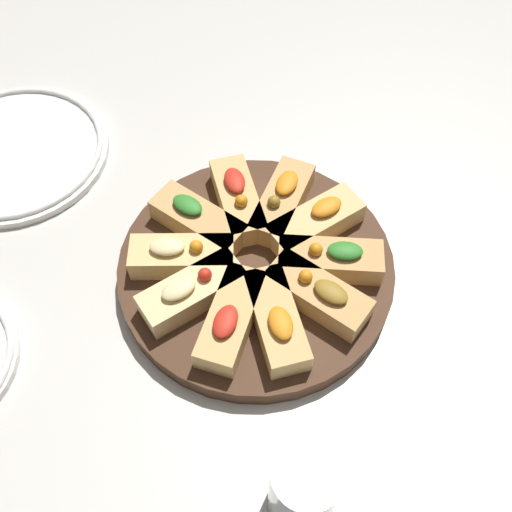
# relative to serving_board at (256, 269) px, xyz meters

# --- Properties ---
(ground_plane) EXTENTS (3.00, 3.00, 0.00)m
(ground_plane) POSITION_rel_serving_board_xyz_m (0.00, 0.00, -0.01)
(ground_plane) COLOR beige
(serving_board) EXTENTS (0.32, 0.32, 0.02)m
(serving_board) POSITION_rel_serving_board_xyz_m (0.00, 0.00, 0.00)
(serving_board) COLOR #422819
(serving_board) RESTS_ON ground_plane
(focaccia_slice_0) EXTENTS (0.12, 0.05, 0.04)m
(focaccia_slice_0) POSITION_rel_serving_board_xyz_m (0.08, -0.01, 0.03)
(focaccia_slice_0) COLOR tan
(focaccia_slice_0) RESTS_ON serving_board
(focaccia_slice_1) EXTENTS (0.12, 0.10, 0.04)m
(focaccia_slice_1) POSITION_rel_serving_board_xyz_m (0.07, 0.05, 0.03)
(focaccia_slice_1) COLOR tan
(focaccia_slice_1) RESTS_ON serving_board
(focaccia_slice_2) EXTENTS (0.08, 0.13, 0.04)m
(focaccia_slice_2) POSITION_rel_serving_board_xyz_m (0.03, 0.08, 0.03)
(focaccia_slice_2) COLOR tan
(focaccia_slice_2) RESTS_ON serving_board
(focaccia_slice_3) EXTENTS (0.08, 0.13, 0.04)m
(focaccia_slice_3) POSITION_rel_serving_board_xyz_m (-0.03, 0.08, 0.03)
(focaccia_slice_3) COLOR #DBB775
(focaccia_slice_3) RESTS_ON serving_board
(focaccia_slice_4) EXTENTS (0.12, 0.11, 0.04)m
(focaccia_slice_4) POSITION_rel_serving_board_xyz_m (-0.07, 0.05, 0.03)
(focaccia_slice_4) COLOR #E5C689
(focaccia_slice_4) RESTS_ON serving_board
(focaccia_slice_5) EXTENTS (0.12, 0.05, 0.04)m
(focaccia_slice_5) POSITION_rel_serving_board_xyz_m (-0.09, -0.00, 0.03)
(focaccia_slice_5) COLOR tan
(focaccia_slice_5) RESTS_ON serving_board
(focaccia_slice_6) EXTENTS (0.12, 0.10, 0.04)m
(focaccia_slice_6) POSITION_rel_serving_board_xyz_m (-0.07, -0.05, 0.03)
(focaccia_slice_6) COLOR tan
(focaccia_slice_6) RESTS_ON serving_board
(focaccia_slice_7) EXTENTS (0.08, 0.13, 0.04)m
(focaccia_slice_7) POSITION_rel_serving_board_xyz_m (-0.03, -0.08, 0.03)
(focaccia_slice_7) COLOR tan
(focaccia_slice_7) RESTS_ON serving_board
(focaccia_slice_8) EXTENTS (0.07, 0.13, 0.04)m
(focaccia_slice_8) POSITION_rel_serving_board_xyz_m (0.02, -0.08, 0.03)
(focaccia_slice_8) COLOR tan
(focaccia_slice_8) RESTS_ON serving_board
(focaccia_slice_9) EXTENTS (0.12, 0.11, 0.04)m
(focaccia_slice_9) POSITION_rel_serving_board_xyz_m (0.07, -0.05, 0.03)
(focaccia_slice_9) COLOR #DBB775
(focaccia_slice_9) RESTS_ON serving_board
(plate_right) EXTENTS (0.25, 0.25, 0.02)m
(plate_right) POSITION_rel_serving_board_xyz_m (0.08, 0.37, -0.00)
(plate_right) COLOR white
(plate_right) RESTS_ON ground_plane
(water_glass) EXTENTS (0.06, 0.06, 0.11)m
(water_glass) POSITION_rel_serving_board_xyz_m (-0.23, -0.12, 0.04)
(water_glass) COLOR silver
(water_glass) RESTS_ON ground_plane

